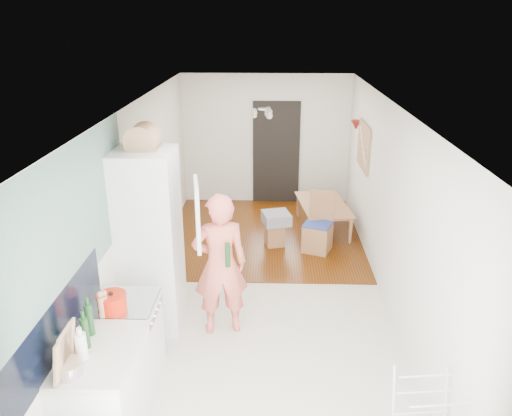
# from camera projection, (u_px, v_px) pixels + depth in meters

# --- Properties ---
(room_shell) EXTENTS (3.20, 7.00, 2.50)m
(room_shell) POSITION_uv_depth(u_px,v_px,m) (262.00, 205.00, 6.32)
(room_shell) COLOR beige
(room_shell) RESTS_ON ground
(floor) EXTENTS (3.20, 7.00, 0.01)m
(floor) POSITION_uv_depth(u_px,v_px,m) (262.00, 291.00, 6.77)
(floor) COLOR beige
(floor) RESTS_ON ground
(wood_floor_overlay) EXTENTS (3.20, 3.30, 0.01)m
(wood_floor_overlay) POSITION_uv_depth(u_px,v_px,m) (264.00, 234.00, 8.49)
(wood_floor_overlay) COLOR #5B2906
(wood_floor_overlay) RESTS_ON room_shell
(sage_wall_panel) EXTENTS (0.02, 3.00, 1.30)m
(sage_wall_panel) POSITION_uv_depth(u_px,v_px,m) (73.00, 220.00, 4.29)
(sage_wall_panel) COLOR slate
(sage_wall_panel) RESTS_ON room_shell
(tile_splashback) EXTENTS (0.02, 1.90, 0.50)m
(tile_splashback) POSITION_uv_depth(u_px,v_px,m) (60.00, 326.00, 4.03)
(tile_splashback) COLOR black
(tile_splashback) RESTS_ON room_shell
(doorway_recess) EXTENTS (0.90, 0.04, 2.00)m
(doorway_recess) POSITION_uv_depth(u_px,v_px,m) (276.00, 153.00, 9.65)
(doorway_recess) COLOR black
(doorway_recess) RESTS_ON room_shell
(base_cabinet) EXTENTS (0.60, 0.90, 0.86)m
(base_cabinet) POSITION_uv_depth(u_px,v_px,m) (104.00, 398.00, 4.28)
(base_cabinet) COLOR silver
(base_cabinet) RESTS_ON room_shell
(worktop) EXTENTS (0.62, 0.92, 0.06)m
(worktop) POSITION_uv_depth(u_px,v_px,m) (98.00, 353.00, 4.11)
(worktop) COLOR #F0E6CF
(worktop) RESTS_ON room_shell
(range_cooker) EXTENTS (0.60, 0.60, 0.88)m
(range_cooker) POSITION_uv_depth(u_px,v_px,m) (128.00, 343.00, 4.97)
(range_cooker) COLOR silver
(range_cooker) RESTS_ON room_shell
(cooker_top) EXTENTS (0.60, 0.60, 0.04)m
(cooker_top) POSITION_uv_depth(u_px,v_px,m) (124.00, 303.00, 4.81)
(cooker_top) COLOR silver
(cooker_top) RESTS_ON room_shell
(fridge_housing) EXTENTS (0.66, 0.66, 2.15)m
(fridge_housing) POSITION_uv_depth(u_px,v_px,m) (150.00, 242.00, 5.69)
(fridge_housing) COLOR silver
(fridge_housing) RESTS_ON room_shell
(fridge_door) EXTENTS (0.14, 0.56, 0.70)m
(fridge_door) POSITION_uv_depth(u_px,v_px,m) (197.00, 214.00, 5.22)
(fridge_door) COLOR silver
(fridge_door) RESTS_ON room_shell
(fridge_interior) EXTENTS (0.02, 0.52, 0.66)m
(fridge_interior) POSITION_uv_depth(u_px,v_px,m) (174.00, 203.00, 5.51)
(fridge_interior) COLOR white
(fridge_interior) RESTS_ON room_shell
(pinboard) EXTENTS (0.03, 0.90, 0.70)m
(pinboard) POSITION_uv_depth(u_px,v_px,m) (364.00, 146.00, 7.93)
(pinboard) COLOR tan
(pinboard) RESTS_ON room_shell
(pinboard_frame) EXTENTS (0.00, 0.94, 0.74)m
(pinboard_frame) POSITION_uv_depth(u_px,v_px,m) (363.00, 146.00, 7.93)
(pinboard_frame) COLOR #995E45
(pinboard_frame) RESTS_ON room_shell
(wall_sconce) EXTENTS (0.18, 0.18, 0.16)m
(wall_sconce) POSITION_uv_depth(u_px,v_px,m) (356.00, 125.00, 8.47)
(wall_sconce) COLOR maroon
(wall_sconce) RESTS_ON room_shell
(person) EXTENTS (0.82, 0.63, 2.03)m
(person) POSITION_uv_depth(u_px,v_px,m) (220.00, 253.00, 5.58)
(person) COLOR #E96858
(person) RESTS_ON floor
(dining_table) EXTENTS (0.80, 1.24, 0.41)m
(dining_table) POSITION_uv_depth(u_px,v_px,m) (324.00, 219.00, 8.63)
(dining_table) COLOR #995E45
(dining_table) RESTS_ON floor
(dining_chair) EXTENTS (0.52, 0.52, 0.95)m
(dining_chair) POSITION_uv_depth(u_px,v_px,m) (318.00, 223.00, 7.75)
(dining_chair) COLOR #995E45
(dining_chair) RESTS_ON floor
(stool) EXTENTS (0.34, 0.34, 0.37)m
(stool) POSITION_uv_depth(u_px,v_px,m) (275.00, 235.00, 8.04)
(stool) COLOR #995E45
(stool) RESTS_ON floor
(grey_drape) EXTENTS (0.51, 0.51, 0.19)m
(grey_drape) POSITION_uv_depth(u_px,v_px,m) (276.00, 218.00, 7.96)
(grey_drape) COLOR gray
(grey_drape) RESTS_ON stool
(bread_bin) EXTENTS (0.42, 0.41, 0.19)m
(bread_bin) POSITION_uv_depth(u_px,v_px,m) (143.00, 140.00, 5.36)
(bread_bin) COLOR tan
(bread_bin) RESTS_ON fridge_housing
(red_casserole) EXTENTS (0.30, 0.30, 0.16)m
(red_casserole) POSITION_uv_depth(u_px,v_px,m) (112.00, 302.00, 4.64)
(red_casserole) COLOR red
(red_casserole) RESTS_ON cooker_top
(steel_pan) EXTENTS (0.23, 0.23, 0.11)m
(steel_pan) POSITION_uv_depth(u_px,v_px,m) (68.00, 369.00, 3.81)
(steel_pan) COLOR silver
(steel_pan) RESTS_ON worktop
(held_bottle) EXTENTS (0.06, 0.06, 0.28)m
(held_bottle) POSITION_uv_depth(u_px,v_px,m) (228.00, 255.00, 5.38)
(held_bottle) COLOR #173B19
(held_bottle) RESTS_ON person
(bottle_a) EXTENTS (0.07, 0.07, 0.28)m
(bottle_a) POSITION_uv_depth(u_px,v_px,m) (85.00, 333.00, 4.09)
(bottle_a) COLOR #173B19
(bottle_a) RESTS_ON worktop
(bottle_b) EXTENTS (0.08, 0.08, 0.30)m
(bottle_b) POSITION_uv_depth(u_px,v_px,m) (89.00, 320.00, 4.26)
(bottle_b) COLOR #173B19
(bottle_b) RESTS_ON worktop
(bottle_c) EXTENTS (0.11, 0.11, 0.23)m
(bottle_c) POSITION_uv_depth(u_px,v_px,m) (81.00, 346.00, 3.97)
(bottle_c) COLOR silver
(bottle_c) RESTS_ON worktop
(pepper_mill_front) EXTENTS (0.06, 0.06, 0.21)m
(pepper_mill_front) POSITION_uv_depth(u_px,v_px,m) (101.00, 307.00, 4.52)
(pepper_mill_front) COLOR tan
(pepper_mill_front) RESTS_ON worktop
(pepper_mill_back) EXTENTS (0.06, 0.06, 0.19)m
(pepper_mill_back) POSITION_uv_depth(u_px,v_px,m) (105.00, 305.00, 4.56)
(pepper_mill_back) COLOR tan
(pepper_mill_back) RESTS_ON worktop
(chopping_boards) EXTENTS (0.05, 0.29, 0.39)m
(chopping_boards) POSITION_uv_depth(u_px,v_px,m) (64.00, 352.00, 3.77)
(chopping_boards) COLOR tan
(chopping_boards) RESTS_ON worktop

